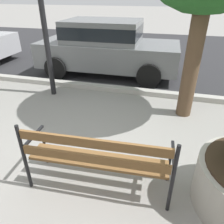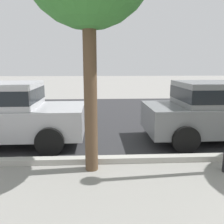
% 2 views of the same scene
% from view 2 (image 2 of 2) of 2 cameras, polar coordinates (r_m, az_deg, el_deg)
% --- Properties ---
extents(street_surface, '(60.00, 9.00, 0.01)m').
position_cam_2_polar(street_surface, '(10.24, 20.67, -0.48)').
color(street_surface, '#2D2D30').
rests_on(street_surface, ground).
extents(parked_car_grey, '(4.12, 1.96, 1.56)m').
position_cam_2_polar(parked_car_grey, '(6.79, 25.19, 0.59)').
color(parked_car_grey, slate).
rests_on(parked_car_grey, ground).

